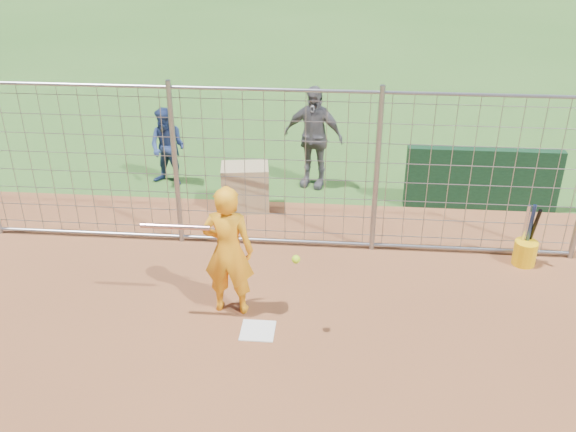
# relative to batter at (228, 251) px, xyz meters

# --- Properties ---
(ground) EXTENTS (100.00, 100.00, 0.00)m
(ground) POSITION_rel_batter_xyz_m (0.42, -0.25, -0.90)
(ground) COLOR #2D591E
(ground) RESTS_ON ground
(home_plate) EXTENTS (0.43, 0.43, 0.02)m
(home_plate) POSITION_rel_batter_xyz_m (0.42, -0.45, -0.89)
(home_plate) COLOR silver
(home_plate) RESTS_ON ground
(dugout_wall) EXTENTS (2.60, 0.20, 1.10)m
(dugout_wall) POSITION_rel_batter_xyz_m (3.82, 3.35, -0.35)
(dugout_wall) COLOR #11381E
(dugout_wall) RESTS_ON ground
(batter) EXTENTS (0.68, 0.46, 1.81)m
(batter) POSITION_rel_batter_xyz_m (0.00, 0.00, 0.00)
(batter) COLOR #FF9F16
(batter) RESTS_ON ground
(bystander_a) EXTENTS (0.83, 0.72, 1.47)m
(bystander_a) POSITION_rel_batter_xyz_m (-1.79, 3.88, -0.17)
(bystander_a) COLOR navy
(bystander_a) RESTS_ON ground
(bystander_b) EXTENTS (1.20, 0.76, 1.91)m
(bystander_b) POSITION_rel_batter_xyz_m (0.87, 4.07, 0.05)
(bystander_b) COLOR #59595E
(bystander_b) RESTS_ON ground
(equipment_bin) EXTENTS (0.87, 0.66, 0.80)m
(equipment_bin) POSITION_rel_batter_xyz_m (-0.23, 2.98, -0.50)
(equipment_bin) COLOR tan
(equipment_bin) RESTS_ON ground
(equipment_in_play) EXTENTS (1.97, 0.28, 0.35)m
(equipment_in_play) POSITION_rel_batter_xyz_m (-0.23, -0.27, 0.38)
(equipment_in_play) COLOR silver
(equipment_in_play) RESTS_ON ground
(bucket_with_bats) EXTENTS (0.34, 0.39, 0.98)m
(bucket_with_bats) POSITION_rel_batter_xyz_m (4.16, 1.51, -0.66)
(bucket_with_bats) COLOR yellow
(bucket_with_bats) RESTS_ON ground
(backstop_fence) EXTENTS (9.08, 0.08, 2.60)m
(backstop_fence) POSITION_rel_batter_xyz_m (0.42, 1.75, 0.36)
(backstop_fence) COLOR gray
(backstop_fence) RESTS_ON ground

